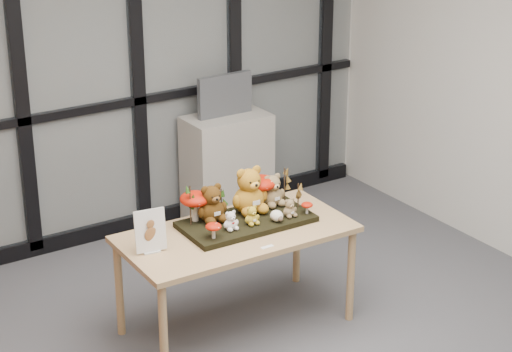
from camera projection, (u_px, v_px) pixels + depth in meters
room_shell at (272, 116)px, 4.58m from camera, size 5.00×5.00×5.00m
glass_partition at (79, 61)px, 6.60m from camera, size 4.90×0.06×2.78m
display_table at (236, 241)px, 5.73m from camera, size 1.45×0.75×0.67m
diorama_tray at (247, 222)px, 5.79m from camera, size 0.83×0.43×0.04m
bear_pooh_yellow at (249, 187)px, 5.83m from camera, size 0.26×0.23×0.33m
bear_brown_medium at (211, 201)px, 5.71m from camera, size 0.21×0.19×0.27m
bear_tan_back at (272, 188)px, 5.95m from camera, size 0.18×0.16×0.23m
bear_small_yellow at (252, 214)px, 5.69m from camera, size 0.10×0.09×0.13m
bear_white_bow at (231, 219)px, 5.62m from camera, size 0.10×0.10×0.13m
bear_beige_small at (289, 207)px, 5.80m from camera, size 0.10×0.09×0.13m
plush_cream_hedgehog at (277, 215)px, 5.74m from camera, size 0.06×0.06×0.08m
mushroom_back_left at (195, 205)px, 5.73m from camera, size 0.19×0.19×0.21m
mushroom_back_right at (261, 189)px, 5.95m from camera, size 0.20×0.20×0.22m
mushroom_front_left at (213, 230)px, 5.51m from camera, size 0.10×0.10×0.11m
mushroom_front_right at (307, 207)px, 5.85m from camera, size 0.07×0.07×0.08m
sprig_green_far_left at (190, 206)px, 5.66m from camera, size 0.05×0.05×0.26m
sprig_green_mid_left at (203, 205)px, 5.76m from camera, size 0.05×0.05×0.18m
sprig_dry_far_right at (284, 185)px, 5.98m from camera, size 0.05×0.05×0.24m
sprig_dry_mid_right at (298, 195)px, 5.92m from camera, size 0.05×0.05×0.17m
sprig_green_centre at (221, 201)px, 5.84m from camera, size 0.05×0.05×0.17m
sign_holder at (151, 233)px, 5.39m from camera, size 0.19×0.07×0.27m
label_card at (267, 247)px, 5.50m from camera, size 0.08×0.03×0.00m
cabinet at (227, 169)px, 7.33m from camera, size 0.66×0.38×0.88m
monitor at (225, 95)px, 7.12m from camera, size 0.46×0.05×0.33m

